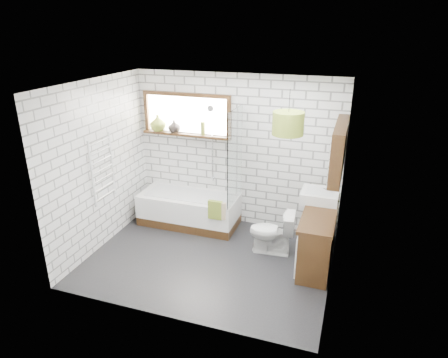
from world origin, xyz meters
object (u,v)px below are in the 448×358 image
(vanity, at_px, (318,237))
(pendant, at_px, (288,123))
(bathtub, at_px, (189,209))
(toilet, at_px, (272,232))
(basin, at_px, (320,196))

(vanity, relative_size, pendant, 3.65)
(vanity, bearing_deg, bathtub, 167.86)
(vanity, bearing_deg, pendant, -132.13)
(toilet, height_order, pendant, pendant)
(bathtub, relative_size, toilet, 2.46)
(basin, xyz_separation_m, toilet, (-0.61, -0.34, -0.53))
(toilet, xyz_separation_m, pendant, (0.23, -0.51, 1.77))
(vanity, bearing_deg, basin, 99.57)
(pendant, bearing_deg, vanity, 47.87)
(bathtub, height_order, basin, basin)
(bathtub, xyz_separation_m, vanity, (2.19, -0.47, 0.13))
(vanity, relative_size, toilet, 2.05)
(bathtub, bearing_deg, basin, -3.10)
(bathtub, height_order, toilet, toilet)
(vanity, xyz_separation_m, basin, (-0.06, 0.36, 0.47))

